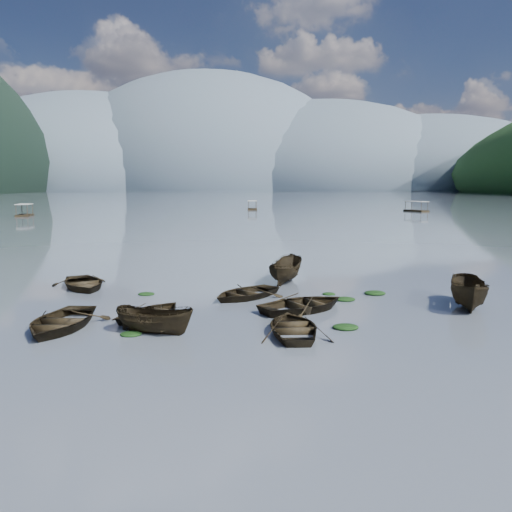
{
  "coord_description": "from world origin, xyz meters",
  "views": [
    {
      "loc": [
        -0.81,
        -19.08,
        6.32
      ],
      "look_at": [
        0.0,
        12.0,
        2.0
      ],
      "focal_mm": 35.0,
      "sensor_mm": 36.0,
      "label": 1
    }
  ],
  "objects_px": {
    "rowboat_3": "(294,333)",
    "pontoon_left": "(25,216)",
    "rowboat_0": "(61,328)",
    "pontoon_centre": "(252,210)"
  },
  "relations": [
    {
      "from": "rowboat_0",
      "to": "pontoon_centre",
      "type": "relative_size",
      "value": 0.79
    },
    {
      "from": "rowboat_0",
      "to": "pontoon_left",
      "type": "relative_size",
      "value": 0.76
    },
    {
      "from": "rowboat_3",
      "to": "rowboat_0",
      "type": "bearing_deg",
      "value": -6.33
    },
    {
      "from": "pontoon_centre",
      "to": "rowboat_3",
      "type": "bearing_deg",
      "value": -89.74
    },
    {
      "from": "rowboat_0",
      "to": "pontoon_left",
      "type": "distance_m",
      "value": 96.1
    },
    {
      "from": "rowboat_3",
      "to": "pontoon_left",
      "type": "relative_size",
      "value": 0.66
    },
    {
      "from": "rowboat_0",
      "to": "rowboat_3",
      "type": "distance_m",
      "value": 10.48
    },
    {
      "from": "pontoon_left",
      "to": "pontoon_centre",
      "type": "height_order",
      "value": "pontoon_left"
    },
    {
      "from": "rowboat_0",
      "to": "pontoon_centre",
      "type": "distance_m",
      "value": 117.39
    },
    {
      "from": "rowboat_3",
      "to": "pontoon_centre",
      "type": "bearing_deg",
      "value": -91.19
    }
  ]
}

